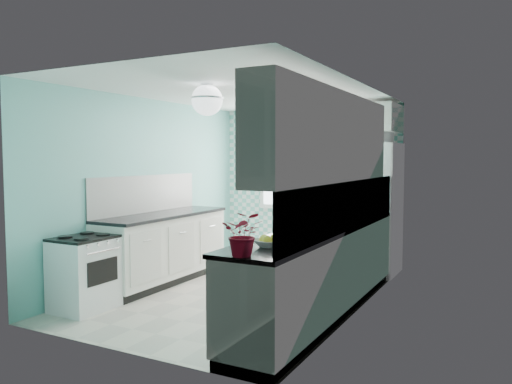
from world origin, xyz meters
The scene contains 26 objects.
floor centered at (0.00, 0.00, -0.01)m, with size 3.00×4.40×0.02m, color beige.
ceiling centered at (0.00, 0.00, 2.51)m, with size 3.00×4.40×0.02m, color white.
wall_back centered at (0.00, 2.21, 1.25)m, with size 3.00×0.02×2.50m, color #75C9C0.
wall_front centered at (0.00, -2.21, 1.25)m, with size 3.00×0.02×2.50m, color #75C9C0.
wall_left centered at (-1.51, 0.00, 1.25)m, with size 0.02×4.40×2.50m, color #75C9C0.
wall_right centered at (1.51, 0.00, 1.25)m, with size 0.02×4.40×2.50m, color #75C9C0.
accent_wall centered at (0.00, 2.19, 1.25)m, with size 3.00×0.01×2.50m, color #67BBAC.
window centered at (-0.35, 2.16, 1.55)m, with size 1.04×0.05×1.44m.
backsplash_right centered at (1.49, -0.40, 1.20)m, with size 0.02×3.60×0.51m, color white.
backsplash_left centered at (-1.49, -0.07, 1.20)m, with size 0.02×2.15×0.51m, color white.
upper_cabinets_right centered at (1.33, -0.60, 1.90)m, with size 0.33×3.20×0.90m, color white.
upper_cabinet_fridge centered at (1.30, 1.83, 2.25)m, with size 0.40×0.74×0.40m, color white.
ceiling_light centered at (0.00, -0.80, 2.32)m, with size 0.34×0.34×0.35m.
base_cabinets_right centered at (1.20, -0.40, 0.45)m, with size 0.60×3.60×0.90m, color white.
countertop_right centered at (1.19, -0.40, 0.92)m, with size 0.63×3.60×0.04m, color black.
base_cabinets_left centered at (-1.20, -0.07, 0.45)m, with size 0.60×2.15×0.90m, color white.
countertop_left centered at (-1.19, -0.07, 0.92)m, with size 0.63×2.15×0.04m, color black.
fridge centered at (1.11, 1.81, 0.95)m, with size 0.83×0.82×1.90m.
stove centered at (-1.20, -1.46, 0.42)m, with size 0.54×0.67×0.80m.
sink centered at (1.20, 0.53, 0.93)m, with size 0.49×0.42×0.53m.
rug centered at (0.31, 0.09, 0.01)m, with size 0.78×1.12×0.02m, color #5F0C11.
dish_towel centered at (0.89, 0.74, 0.48)m, with size 0.02×0.25×0.38m, color #66AEAC.
fruit_bowl centered at (1.20, -1.67, 0.97)m, with size 0.27×0.27×0.07m, color silver.
potted_plant centered at (1.20, -2.13, 1.11)m, with size 0.31×0.27×0.35m, color #A5112A.
soap_bottle centered at (1.25, 0.93, 1.05)m, with size 0.10×0.10×0.22m, color #97B6CC.
microwave centered at (1.11, 1.81, 2.07)m, with size 0.61×0.42×0.34m, color white.
Camera 1 is at (3.04, -5.41, 1.70)m, focal length 35.00 mm.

